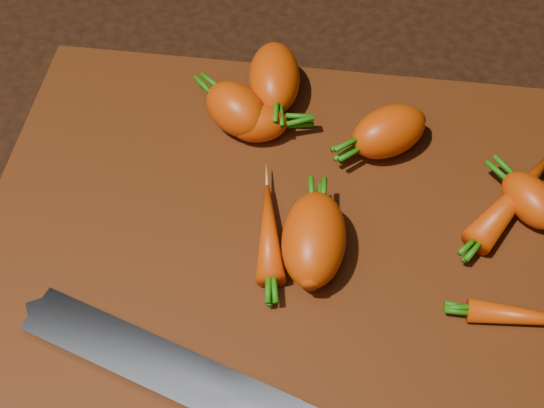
# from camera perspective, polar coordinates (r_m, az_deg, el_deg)

# --- Properties ---
(ground) EXTENTS (2.00, 2.00, 0.01)m
(ground) POSITION_cam_1_polar(r_m,az_deg,el_deg) (0.67, -0.11, -2.47)
(ground) COLOR black
(cutting_board) EXTENTS (0.50, 0.40, 0.01)m
(cutting_board) POSITION_cam_1_polar(r_m,az_deg,el_deg) (0.66, -0.11, -1.93)
(cutting_board) COLOR #57240A
(cutting_board) RESTS_ON ground
(carrot_0) EXTENTS (0.08, 0.08, 0.05)m
(carrot_0) POSITION_cam_1_polar(r_m,az_deg,el_deg) (0.71, -2.71, 7.14)
(carrot_0) COLOR #DB3C00
(carrot_0) RESTS_ON cutting_board
(carrot_1) EXTENTS (0.06, 0.09, 0.05)m
(carrot_1) POSITION_cam_1_polar(r_m,az_deg,el_deg) (0.74, 0.18, 9.48)
(carrot_1) COLOR #DB3C00
(carrot_1) RESTS_ON cutting_board
(carrot_2) EXTENTS (0.05, 0.09, 0.05)m
(carrot_2) POSITION_cam_1_polar(r_m,az_deg,el_deg) (0.62, 3.17, -2.66)
(carrot_2) COLOR #DB3C00
(carrot_2) RESTS_ON cutting_board
(carrot_3) EXTENTS (0.09, 0.08, 0.05)m
(carrot_3) POSITION_cam_1_polar(r_m,az_deg,el_deg) (0.70, 8.79, 5.42)
(carrot_3) COLOR #DB3C00
(carrot_3) RESTS_ON cutting_board
(carrot_4) EXTENTS (0.06, 0.05, 0.04)m
(carrot_4) POSITION_cam_1_polar(r_m,az_deg,el_deg) (0.71, -1.01, 6.07)
(carrot_4) COLOR #DB3C00
(carrot_4) RESTS_ON cutting_board
(carrot_5) EXTENTS (0.07, 0.07, 0.04)m
(carrot_5) POSITION_cam_1_polar(r_m,az_deg,el_deg) (0.69, 18.92, 0.27)
(carrot_5) COLOR #DB3C00
(carrot_5) RESTS_ON cutting_board
(carrot_6) EXTENTS (0.10, 0.12, 0.03)m
(carrot_6) POSITION_cam_1_polar(r_m,az_deg,el_deg) (0.69, 17.91, 0.61)
(carrot_6) COLOR #DB3C00
(carrot_6) RESTS_ON cutting_board
(carrot_7) EXTENTS (0.11, 0.02, 0.02)m
(carrot_7) POSITION_cam_1_polar(r_m,az_deg,el_deg) (0.63, 19.42, -8.10)
(carrot_7) COLOR #DB3C00
(carrot_7) RESTS_ON cutting_board
(carrot_8) EXTENTS (0.04, 0.10, 0.03)m
(carrot_8) POSITION_cam_1_polar(r_m,az_deg,el_deg) (0.64, -0.24, -2.06)
(carrot_8) COLOR #DB3C00
(carrot_8) RESTS_ON cutting_board
(knife) EXTENTS (0.35, 0.14, 0.02)m
(knife) POSITION_cam_1_polar(r_m,az_deg,el_deg) (0.58, -6.78, -12.69)
(knife) COLOR gray
(knife) RESTS_ON cutting_board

